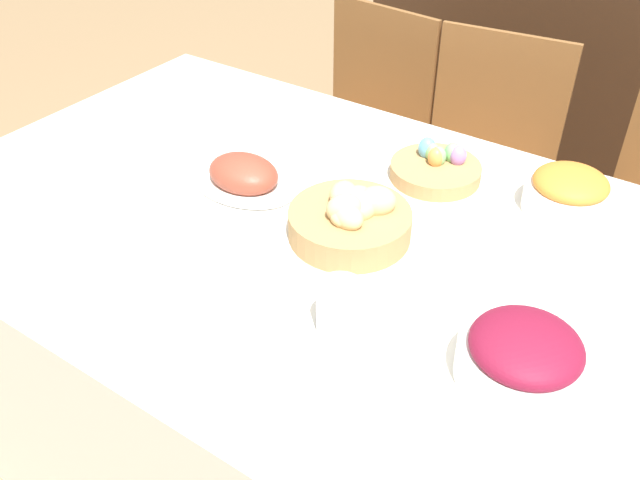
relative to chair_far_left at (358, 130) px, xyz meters
name	(u,v)px	position (x,y,z in m)	size (l,w,h in m)	color
ground_plane	(334,462)	(0.49, -0.89, -0.47)	(12.00, 12.00, 0.00)	#937551
dining_table	(336,365)	(0.49, -0.89, -0.09)	(1.86, 1.08, 0.77)	silver
chair_far_left	(358,130)	(0.00, 0.00, 0.00)	(0.46, 0.46, 0.87)	brown
chair_far_center	(479,167)	(0.45, 0.00, 0.00)	(0.46, 0.46, 0.87)	brown
sideboard	(565,84)	(0.48, 0.78, 0.00)	(1.52, 0.44, 0.95)	#3D2616
bread_basket	(352,218)	(0.52, -0.88, 0.34)	(0.25, 0.25, 0.11)	#AD8451
egg_basket	(436,167)	(0.55, -0.58, 0.32)	(0.21, 0.21, 0.08)	#AD8451
ham_platter	(244,176)	(0.22, -0.86, 0.32)	(0.26, 0.18, 0.08)	white
carrot_bowl	(569,192)	(0.84, -0.55, 0.34)	(0.18, 0.18, 0.10)	white
beet_salad_bowl	(523,357)	(0.94, -1.06, 0.34)	(0.21, 0.21, 0.10)	white
dinner_plate	(180,325)	(0.41, -1.27, 0.30)	(0.26, 0.26, 0.01)	white
fork	(117,293)	(0.26, -1.27, 0.30)	(0.02, 0.20, 0.00)	silver
knife	(251,365)	(0.57, -1.27, 0.30)	(0.02, 0.20, 0.00)	silver
spoon	(266,372)	(0.60, -1.27, 0.30)	(0.02, 0.20, 0.00)	silver
drinking_cup	(340,309)	(0.64, -1.12, 0.34)	(0.08, 0.08, 0.10)	silver
butter_dish	(156,214)	(0.15, -1.07, 0.31)	(0.11, 0.07, 0.03)	white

